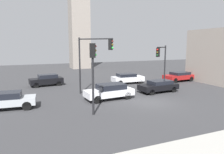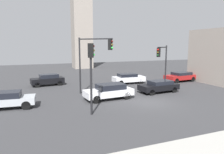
# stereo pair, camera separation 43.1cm
# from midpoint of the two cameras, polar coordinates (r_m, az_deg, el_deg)

# --- Properties ---
(ground_plane) EXTENTS (83.66, 83.66, 0.00)m
(ground_plane) POSITION_cam_midpoint_polar(r_m,az_deg,el_deg) (18.88, 9.67, -6.76)
(ground_plane) COLOR #38383A
(traffic_light_0) EXTENTS (0.48, 0.35, 5.14)m
(traffic_light_0) POSITION_cam_midpoint_polar(r_m,az_deg,el_deg) (14.69, -6.07, 3.12)
(traffic_light_0) COLOR black
(traffic_light_0) RESTS_ON ground_plane
(traffic_light_1) EXTENTS (2.26, 1.55, 4.96)m
(traffic_light_1) POSITION_cam_midpoint_polar(r_m,az_deg,el_deg) (24.65, 12.93, 5.09)
(traffic_light_1) COLOR black
(traffic_light_1) RESTS_ON ground_plane
(traffic_light_2) EXTENTS (2.67, 2.89, 5.75)m
(traffic_light_2) POSITION_cam_midpoint_polar(r_m,az_deg,el_deg) (20.55, -5.62, 6.35)
(traffic_light_2) COLOR black
(traffic_light_2) RESTS_ON ground_plane
(car_0) EXTENTS (4.08, 2.06, 1.42)m
(car_0) POSITION_cam_midpoint_polar(r_m,az_deg,el_deg) (26.96, -17.91, -0.74)
(car_0) COLOR black
(car_0) RESTS_ON ground_plane
(car_1) EXTENTS (4.14, 2.01, 1.37)m
(car_1) POSITION_cam_midpoint_polar(r_m,az_deg,el_deg) (18.44, -27.26, -5.64)
(car_1) COLOR #ADB2B7
(car_1) RESTS_ON ground_plane
(car_2) EXTENTS (4.15, 1.86, 1.32)m
(car_2) POSITION_cam_midpoint_polar(r_m,az_deg,el_deg) (27.27, 3.80, -0.31)
(car_2) COLOR silver
(car_2) RESTS_ON ground_plane
(car_3) EXTENTS (4.52, 2.29, 1.30)m
(car_3) POSITION_cam_midpoint_polar(r_m,az_deg,el_deg) (30.26, 17.52, 0.22)
(car_3) COLOR maroon
(car_3) RESTS_ON ground_plane
(car_4) EXTENTS (4.64, 2.18, 1.44)m
(car_4) POSITION_cam_midpoint_polar(r_m,az_deg,el_deg) (19.37, -1.30, -3.88)
(car_4) COLOR silver
(car_4) RESTS_ON ground_plane
(car_5) EXTENTS (4.39, 2.07, 1.27)m
(car_5) POSITION_cam_midpoint_polar(r_m,az_deg,el_deg) (22.74, 12.16, -2.39)
(car_5) COLOR black
(car_5) RESTS_ON ground_plane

